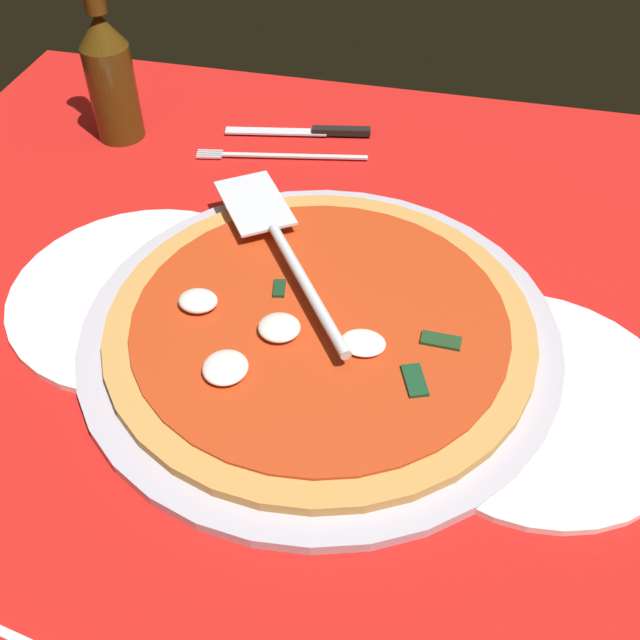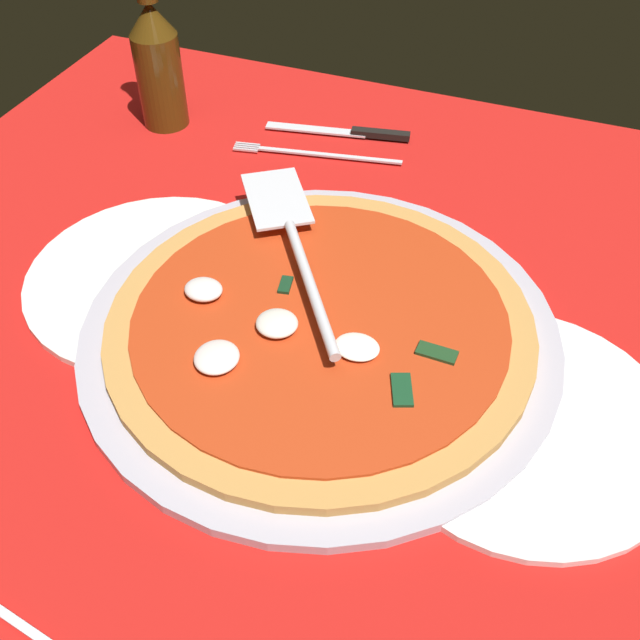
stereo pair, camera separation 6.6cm
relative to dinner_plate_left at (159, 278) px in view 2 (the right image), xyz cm
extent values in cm
cube|color=red|center=(15.77, -4.12, -1.00)|extent=(100.75, 100.75, 0.80)
cube|color=silver|center=(-31.24, 22.75, -0.55)|extent=(6.72, 6.72, 0.10)
cube|color=white|center=(-31.24, 36.18, -0.55)|extent=(6.72, 6.72, 0.10)
cube|color=white|center=(-24.53, 16.03, -0.55)|extent=(6.72, 6.72, 0.10)
cube|color=white|center=(-24.53, 29.46, -0.55)|extent=(6.72, 6.72, 0.10)
cube|color=white|center=(-24.53, 42.90, -0.55)|extent=(6.72, 6.72, 0.10)
cube|color=white|center=(-17.81, 9.31, -0.55)|extent=(6.72, 6.72, 0.10)
cube|color=white|center=(-17.81, 22.75, -0.55)|extent=(6.72, 6.72, 0.10)
cube|color=white|center=(-17.81, 36.18, -0.55)|extent=(6.72, 6.72, 0.10)
cube|color=white|center=(-11.09, 2.60, -0.55)|extent=(6.72, 6.72, 0.10)
cube|color=white|center=(-11.09, 16.03, -0.55)|extent=(6.72, 6.72, 0.10)
cube|color=white|center=(-11.09, 29.46, -0.55)|extent=(6.72, 6.72, 0.10)
cube|color=silver|center=(-11.09, 42.90, -0.55)|extent=(6.72, 6.72, 0.10)
cube|color=white|center=(-4.38, -17.55, -0.55)|extent=(6.72, 6.72, 0.10)
cube|color=white|center=(-4.38, -4.12, -0.55)|extent=(6.72, 6.72, 0.10)
cube|color=white|center=(-4.38, 9.31, -0.55)|extent=(6.72, 6.72, 0.10)
cube|color=white|center=(-4.38, 22.75, -0.55)|extent=(6.72, 6.72, 0.10)
cube|color=silver|center=(-4.38, 36.18, -0.55)|extent=(6.72, 6.72, 0.10)
cube|color=white|center=(2.34, -24.27, -0.55)|extent=(6.72, 6.72, 0.10)
cube|color=white|center=(2.34, -10.84, -0.55)|extent=(6.72, 6.72, 0.10)
cube|color=white|center=(2.34, 2.60, -0.55)|extent=(6.72, 6.72, 0.10)
cube|color=white|center=(2.34, 16.03, -0.55)|extent=(6.72, 6.72, 0.10)
cube|color=white|center=(2.34, 29.46, -0.55)|extent=(6.72, 6.72, 0.10)
cube|color=white|center=(2.34, 42.90, -0.55)|extent=(6.72, 6.72, 0.10)
cube|color=white|center=(9.06, -30.99, -0.55)|extent=(6.72, 6.72, 0.10)
cube|color=white|center=(9.06, -17.55, -0.55)|extent=(6.72, 6.72, 0.10)
cube|color=white|center=(9.06, -4.12, -0.55)|extent=(6.72, 6.72, 0.10)
cube|color=silver|center=(9.06, 9.31, -0.55)|extent=(6.72, 6.72, 0.10)
cube|color=silver|center=(9.06, 22.75, -0.55)|extent=(6.72, 6.72, 0.10)
cube|color=white|center=(9.06, 36.18, -0.55)|extent=(6.72, 6.72, 0.10)
cube|color=white|center=(15.77, -24.27, -0.55)|extent=(6.72, 6.72, 0.10)
cube|color=white|center=(15.77, -10.84, -0.55)|extent=(6.72, 6.72, 0.10)
cube|color=silver|center=(15.77, 2.60, -0.55)|extent=(6.72, 6.72, 0.10)
cube|color=white|center=(15.77, 16.03, -0.55)|extent=(6.72, 6.72, 0.10)
cube|color=white|center=(15.77, 29.46, -0.55)|extent=(6.72, 6.72, 0.10)
cube|color=white|center=(15.77, 42.90, -0.55)|extent=(6.72, 6.72, 0.10)
cube|color=white|center=(22.49, -17.55, -0.55)|extent=(6.72, 6.72, 0.10)
cube|color=white|center=(22.49, -4.12, -0.55)|extent=(6.72, 6.72, 0.10)
cube|color=silver|center=(22.49, 9.31, -0.55)|extent=(6.72, 6.72, 0.10)
cube|color=silver|center=(22.49, 22.75, -0.55)|extent=(6.72, 6.72, 0.10)
cube|color=white|center=(22.49, 36.18, -0.55)|extent=(6.72, 6.72, 0.10)
cube|color=white|center=(29.21, -24.27, -0.55)|extent=(6.72, 6.72, 0.10)
cube|color=silver|center=(29.21, -10.84, -0.55)|extent=(6.72, 6.72, 0.10)
cube|color=white|center=(29.21, 2.60, -0.55)|extent=(6.72, 6.72, 0.10)
cube|color=white|center=(29.21, 16.03, -0.55)|extent=(6.72, 6.72, 0.10)
cube|color=white|center=(29.21, 29.46, -0.55)|extent=(6.72, 6.72, 0.10)
cube|color=white|center=(29.21, 42.90, -0.55)|extent=(6.72, 6.72, 0.10)
cube|color=white|center=(35.92, -17.55, -0.55)|extent=(6.72, 6.72, 0.10)
cube|color=white|center=(35.92, -4.12, -0.55)|extent=(6.72, 6.72, 0.10)
cube|color=white|center=(35.92, 9.31, -0.55)|extent=(6.72, 6.72, 0.10)
cube|color=white|center=(35.92, 22.75, -0.55)|extent=(6.72, 6.72, 0.10)
cube|color=white|center=(35.92, 36.18, -0.55)|extent=(6.72, 6.72, 0.10)
cube|color=white|center=(42.64, -10.84, -0.55)|extent=(6.72, 6.72, 0.10)
cube|color=silver|center=(42.64, 2.60, -0.55)|extent=(6.72, 6.72, 0.10)
cube|color=white|center=(42.64, 16.03, -0.55)|extent=(6.72, 6.72, 0.10)
cube|color=white|center=(42.64, 29.46, -0.55)|extent=(6.72, 6.72, 0.10)
cylinder|color=#B7B2C1|center=(17.44, -1.54, 0.16)|extent=(42.86, 42.86, 1.32)
cylinder|color=white|center=(0.00, 0.00, 0.00)|extent=(25.73, 25.73, 1.00)
cylinder|color=white|center=(36.31, -4.80, 0.00)|extent=(25.06, 25.06, 1.00)
cylinder|color=#C78B44|center=(17.44, -1.54, 1.33)|extent=(38.08, 38.08, 1.02)
cylinder|color=#BB3614|center=(17.44, -1.54, 1.99)|extent=(33.41, 33.41, 0.30)
ellipsoid|color=silver|center=(11.37, -9.53, 2.69)|extent=(3.77, 3.95, 1.10)
ellipsoid|color=silver|center=(6.51, -2.54, 2.75)|extent=(3.55, 3.09, 1.22)
ellipsoid|color=white|center=(21.78, -4.01, 2.56)|extent=(3.89, 3.23, 0.83)
ellipsoid|color=silver|center=(14.45, -3.79, 2.73)|extent=(3.70, 3.56, 1.18)
cube|color=#1C3F1E|center=(28.18, -2.10, 2.29)|extent=(3.46, 1.63, 0.30)
cube|color=#154123|center=(26.61, -7.05, 2.29)|extent=(2.73, 3.75, 0.30)
cube|color=#14381F|center=(12.98, 1.19, 2.29)|extent=(1.48, 2.41, 0.30)
cube|color=silver|center=(7.50, 11.85, 3.52)|extent=(10.35, 11.36, 0.30)
cylinder|color=silver|center=(15.41, 0.38, 3.87)|extent=(11.09, 15.46, 1.00)
cube|color=silver|center=(7.49, -33.05, 0.23)|extent=(17.28, 3.28, 0.25)
cube|color=white|center=(7.43, 28.93, -0.20)|extent=(21.57, 15.46, 0.60)
cube|color=silver|center=(7.93, 26.27, 0.23)|extent=(17.03, 3.76, 0.25)
cube|color=silver|center=(-2.13, 25.05, 0.23)|extent=(2.99, 0.77, 0.25)
cube|color=silver|center=(-2.04, 24.62, 0.23)|extent=(2.99, 0.77, 0.25)
cube|color=silver|center=(-1.96, 24.19, 0.23)|extent=(2.99, 0.77, 0.25)
cube|color=silver|center=(-1.88, 23.76, 0.23)|extent=(2.99, 0.77, 0.25)
cube|color=black|center=(12.20, 32.58, 0.50)|extent=(7.24, 2.50, 0.80)
cube|color=silver|center=(4.30, 31.10, 0.23)|extent=(12.55, 3.68, 0.25)
cylinder|color=#452D0B|center=(-14.16, 26.63, 5.33)|extent=(5.62, 5.62, 11.67)
cone|color=#452D0B|center=(-14.16, 26.63, 13.07)|extent=(5.62, 5.62, 3.81)
camera|label=1|loc=(28.09, -47.38, 48.17)|focal=41.92mm
camera|label=2|loc=(34.39, -45.44, 48.17)|focal=41.92mm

